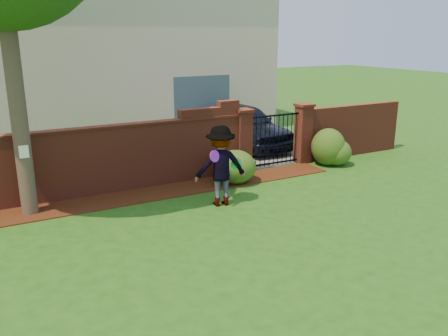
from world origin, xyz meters
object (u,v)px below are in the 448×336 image
frisbee_purple (214,156)px  frisbee_green (236,164)px  man (221,166)px  car (247,126)px

frisbee_purple → frisbee_green: 0.82m
man → frisbee_green: (0.38, -0.06, 0.02)m
car → frisbee_purple: size_ratio=16.59×
man → frisbee_purple: (-0.32, -0.31, 0.36)m
car → frisbee_purple: bearing=-131.0°
car → frisbee_purple: car is taller
frisbee_purple → frisbee_green: (0.71, 0.24, -0.34)m
car → frisbee_green: 5.77m
car → man: 5.94m
car → man: man is taller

